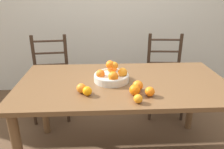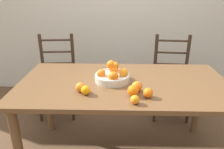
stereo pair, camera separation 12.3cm
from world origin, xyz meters
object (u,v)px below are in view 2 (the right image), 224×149
object	(u,v)px
chair_left	(57,78)
orange_loose_1	(148,93)
orange_loose_5	(86,90)
orange_loose_3	(80,87)
orange_loose_0	(135,100)
orange_loose_2	(133,91)
chair_right	(171,79)
fruit_bowl	(113,75)
orange_loose_4	(137,86)

from	to	relation	value
chair_left	orange_loose_1	bearing A→B (deg)	-52.89
orange_loose_5	orange_loose_3	bearing A→B (deg)	135.29
orange_loose_0	orange_loose_1	size ratio (longest dim) A/B	0.88
orange_loose_2	orange_loose_1	bearing A→B (deg)	-11.35
orange_loose_0	orange_loose_5	size ratio (longest dim) A/B	0.91
orange_loose_5	chair_right	world-z (taller)	chair_right
orange_loose_0	fruit_bowl	bearing A→B (deg)	112.65
orange_loose_2	orange_loose_5	distance (m)	0.34
orange_loose_0	orange_loose_3	xyz separation A→B (m)	(-0.40, 0.17, 0.01)
orange_loose_1	chair_left	world-z (taller)	chair_left
fruit_bowl	orange_loose_0	bearing A→B (deg)	-67.35
chair_left	orange_loose_3	bearing A→B (deg)	-69.90
orange_loose_0	chair_left	world-z (taller)	chair_left
chair_left	orange_loose_0	bearing A→B (deg)	-58.44
orange_loose_4	chair_left	size ratio (longest dim) A/B	0.08
orange_loose_4	chair_right	xyz separation A→B (m)	(0.50, 0.95, -0.33)
orange_loose_3	orange_loose_4	world-z (taller)	orange_loose_4
orange_loose_5	chair_left	distance (m)	1.18
orange_loose_1	chair_left	size ratio (longest dim) A/B	0.07
orange_loose_2	orange_loose_5	world-z (taller)	orange_loose_2
fruit_bowl	orange_loose_4	xyz separation A→B (m)	(0.19, -0.19, -0.01)
orange_loose_0	chair_right	world-z (taller)	chair_right
orange_loose_0	orange_loose_2	world-z (taller)	orange_loose_2
orange_loose_1	chair_right	xyz separation A→B (m)	(0.43, 1.04, -0.33)
fruit_bowl	chair_right	distance (m)	1.08
orange_loose_0	chair_left	distance (m)	1.46
orange_loose_0	orange_loose_5	world-z (taller)	orange_loose_5
fruit_bowl	orange_loose_4	bearing A→B (deg)	-45.71
orange_loose_1	orange_loose_5	size ratio (longest dim) A/B	1.03
orange_loose_4	orange_loose_0	bearing A→B (deg)	-98.34
orange_loose_4	orange_loose_5	xyz separation A→B (m)	(-0.38, -0.06, -0.01)
orange_loose_0	orange_loose_4	size ratio (longest dim) A/B	0.78
orange_loose_0	orange_loose_5	bearing A→B (deg)	159.77
orange_loose_5	chair_left	bearing A→B (deg)	116.46
orange_loose_1	orange_loose_4	world-z (taller)	orange_loose_4
fruit_bowl	orange_loose_4	world-z (taller)	fruit_bowl
orange_loose_1	orange_loose_3	distance (m)	0.50
orange_loose_1	orange_loose_2	distance (m)	0.11
orange_loose_4	chair_right	bearing A→B (deg)	62.23
fruit_bowl	orange_loose_3	bearing A→B (deg)	-138.72
fruit_bowl	chair_left	size ratio (longest dim) A/B	0.30
orange_loose_0	orange_loose_4	world-z (taller)	orange_loose_4
fruit_bowl	chair_left	bearing A→B (deg)	132.45
orange_loose_2	chair_left	world-z (taller)	chair_left
orange_loose_0	orange_loose_2	size ratio (longest dim) A/B	0.77
orange_loose_1	orange_loose_0	bearing A→B (deg)	-136.20
fruit_bowl	chair_left	distance (m)	1.08
fruit_bowl	orange_loose_3	world-z (taller)	fruit_bowl
fruit_bowl	orange_loose_5	xyz separation A→B (m)	(-0.19, -0.25, -0.02)
orange_loose_3	orange_loose_4	distance (m)	0.42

